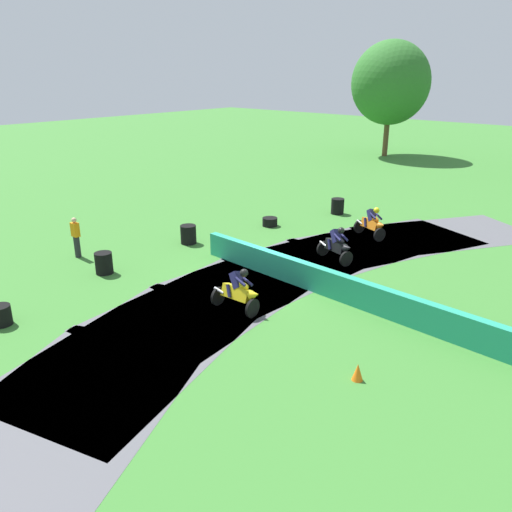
# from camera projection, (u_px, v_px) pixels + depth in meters

# --- Properties ---
(ground_plane) EXTENTS (120.00, 120.00, 0.00)m
(ground_plane) POSITION_uv_depth(u_px,v_px,m) (269.00, 274.00, 18.82)
(ground_plane) COLOR #38752D
(track_asphalt) EXTENTS (9.27, 27.15, 0.01)m
(track_asphalt) POSITION_uv_depth(u_px,v_px,m) (291.00, 282.00, 18.10)
(track_asphalt) COLOR #515156
(track_asphalt) RESTS_ON ground
(safety_barrier) EXTENTS (16.26, 1.22, 0.90)m
(safety_barrier) POSITION_uv_depth(u_px,v_px,m) (391.00, 305.00, 15.34)
(safety_barrier) COLOR #239375
(safety_barrier) RESTS_ON ground
(motorcycle_lead_orange) EXTENTS (1.72, 1.20, 1.43)m
(motorcycle_lead_orange) POSITION_uv_depth(u_px,v_px,m) (372.00, 223.00, 22.70)
(motorcycle_lead_orange) COLOR black
(motorcycle_lead_orange) RESTS_ON ground
(motorcycle_chase_black) EXTENTS (1.71, 1.10, 1.43)m
(motorcycle_chase_black) POSITION_uv_depth(u_px,v_px,m) (337.00, 245.00, 19.86)
(motorcycle_chase_black) COLOR black
(motorcycle_chase_black) RESTS_ON ground
(motorcycle_trailing_yellow) EXTENTS (1.68, 0.88, 1.43)m
(motorcycle_trailing_yellow) POSITION_uv_depth(u_px,v_px,m) (239.00, 291.00, 15.80)
(motorcycle_trailing_yellow) COLOR black
(motorcycle_trailing_yellow) RESTS_ON ground
(tire_stack_near) EXTENTS (0.66, 0.66, 0.80)m
(tire_stack_near) POSITION_uv_depth(u_px,v_px,m) (338.00, 206.00, 26.45)
(tire_stack_near) COLOR black
(tire_stack_near) RESTS_ON ground
(tire_stack_mid_a) EXTENTS (0.72, 0.72, 0.40)m
(tire_stack_mid_a) POSITION_uv_depth(u_px,v_px,m) (270.00, 222.00, 24.48)
(tire_stack_mid_a) COLOR black
(tire_stack_mid_a) RESTS_ON ground
(tire_stack_mid_b) EXTENTS (0.67, 0.67, 0.80)m
(tire_stack_mid_b) POSITION_uv_depth(u_px,v_px,m) (188.00, 234.00, 21.98)
(tire_stack_mid_b) COLOR black
(tire_stack_mid_b) RESTS_ON ground
(tire_stack_far) EXTENTS (0.64, 0.64, 0.80)m
(tire_stack_far) POSITION_uv_depth(u_px,v_px,m) (104.00, 263.00, 18.75)
(tire_stack_far) COLOR black
(tire_stack_far) RESTS_ON ground
(tire_stack_extra_a) EXTENTS (0.60, 0.60, 0.60)m
(tire_stack_extra_a) POSITION_uv_depth(u_px,v_px,m) (1.00, 315.00, 15.01)
(tire_stack_extra_a) COLOR black
(tire_stack_extra_a) RESTS_ON ground
(track_marshal) EXTENTS (0.34, 0.24, 1.63)m
(track_marshal) POSITION_uv_depth(u_px,v_px,m) (76.00, 237.00, 20.24)
(track_marshal) COLOR #232328
(track_marshal) RESTS_ON ground
(traffic_cone) EXTENTS (0.28, 0.28, 0.44)m
(traffic_cone) POSITION_uv_depth(u_px,v_px,m) (358.00, 372.00, 12.36)
(traffic_cone) COLOR orange
(traffic_cone) RESTS_ON ground
(tree_behind_barrier) EXTENTS (6.40, 6.40, 9.31)m
(tree_behind_barrier) POSITION_uv_depth(u_px,v_px,m) (391.00, 83.00, 42.08)
(tree_behind_barrier) COLOR brown
(tree_behind_barrier) RESTS_ON ground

